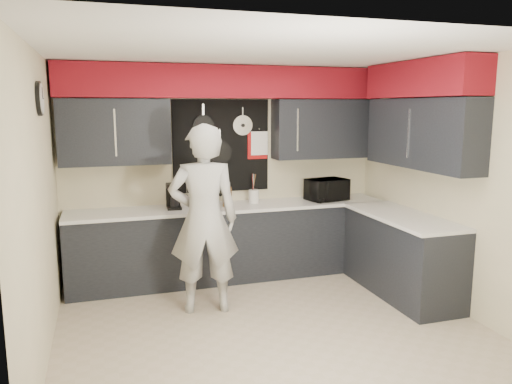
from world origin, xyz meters
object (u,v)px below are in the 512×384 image
object	(u,v)px
utensil_crock	(254,196)
coffee_maker	(174,195)
microwave	(327,190)
person	(204,220)
knife_block	(227,197)

from	to	relation	value
utensil_crock	coffee_maker	bearing A→B (deg)	-177.30
microwave	person	world-z (taller)	person
coffee_maker	person	xyz separation A→B (m)	(0.17, -0.92, -0.10)
knife_block	microwave	bearing A→B (deg)	10.51
knife_block	utensil_crock	world-z (taller)	knife_block
coffee_maker	knife_block	bearing A→B (deg)	-2.30
person	coffee_maker	bearing A→B (deg)	-71.45
utensil_crock	person	xyz separation A→B (m)	(-0.83, -0.97, -0.03)
microwave	knife_block	distance (m)	1.32
knife_block	person	world-z (taller)	person
microwave	knife_block	xyz separation A→B (m)	(-1.32, -0.00, -0.02)
microwave	knife_block	size ratio (longest dim) A/B	2.13
utensil_crock	person	world-z (taller)	person
microwave	coffee_maker	size ratio (longest dim) A/B	1.65
knife_block	coffee_maker	size ratio (longest dim) A/B	0.77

